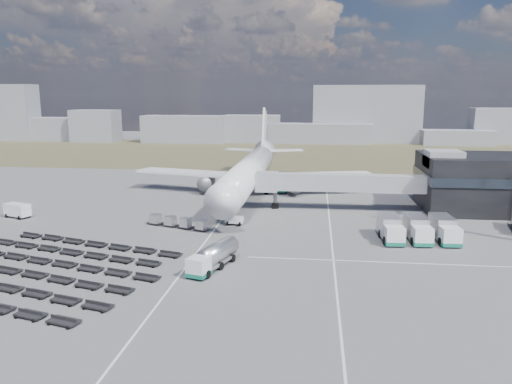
# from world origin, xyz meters

# --- Properties ---
(ground) EXTENTS (420.00, 420.00, 0.00)m
(ground) POSITION_xyz_m (0.00, 0.00, 0.00)
(ground) COLOR #565659
(ground) RESTS_ON ground
(grass_strip) EXTENTS (420.00, 90.00, 0.01)m
(grass_strip) POSITION_xyz_m (0.00, 110.00, 0.01)
(grass_strip) COLOR #4C422D
(grass_strip) RESTS_ON ground
(lane_markings) EXTENTS (47.12, 110.00, 0.01)m
(lane_markings) POSITION_xyz_m (9.77, 3.00, 0.01)
(lane_markings) COLOR silver
(lane_markings) RESTS_ON ground
(terminal) EXTENTS (30.40, 16.40, 11.00)m
(terminal) POSITION_xyz_m (47.77, 23.96, 5.25)
(terminal) COLOR black
(terminal) RESTS_ON ground
(jet_bridge) EXTENTS (30.30, 3.80, 7.05)m
(jet_bridge) POSITION_xyz_m (15.90, 20.42, 5.05)
(jet_bridge) COLOR #939399
(jet_bridge) RESTS_ON ground
(airliner) EXTENTS (51.59, 64.53, 17.62)m
(airliner) POSITION_xyz_m (0.00, 32.38, 5.29)
(airliner) COLOR white
(airliner) RESTS_ON ground
(skyline) EXTENTS (286.86, 25.15, 25.33)m
(skyline) POSITION_xyz_m (2.08, 152.26, 9.08)
(skyline) COLOR gray
(skyline) RESTS_ON ground
(fuel_tanker) EXTENTS (5.01, 9.55, 3.00)m
(fuel_tanker) POSITION_xyz_m (1.45, -12.74, 1.50)
(fuel_tanker) COLOR white
(fuel_tanker) RESTS_ON ground
(pushback_tug) EXTENTS (2.90, 1.69, 1.33)m
(pushback_tug) POSITION_xyz_m (0.64, 8.00, 0.66)
(pushback_tug) COLOR white
(pushback_tug) RESTS_ON ground
(utility_van) EXTENTS (4.97, 3.44, 2.41)m
(utility_van) POSITION_xyz_m (-37.09, 8.33, 1.20)
(utility_van) COLOR white
(utility_van) RESTS_ON ground
(catering_truck) EXTENTS (3.63, 6.75, 2.94)m
(catering_truck) POSITION_xyz_m (6.57, 37.64, 1.50)
(catering_truck) COLOR white
(catering_truck) RESTS_ON ground
(service_trucks_near) EXTENTS (10.80, 8.43, 3.14)m
(service_trucks_near) POSITION_xyz_m (28.24, 2.31, 1.71)
(service_trucks_near) COLOR white
(service_trucks_near) RESTS_ON ground
(uld_row) EXTENTS (11.01, 4.95, 1.54)m
(uld_row) POSITION_xyz_m (-7.97, 5.11, 0.92)
(uld_row) COLOR black
(uld_row) RESTS_ON ground
(baggage_dollies) EXTENTS (34.50, 29.26, 0.71)m
(baggage_dollies) POSITION_xyz_m (-19.96, -15.95, 0.36)
(baggage_dollies) COLOR black
(baggage_dollies) RESTS_ON ground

